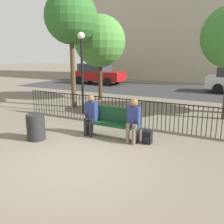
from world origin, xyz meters
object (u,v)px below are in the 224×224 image
tree_3 (71,18)px  trash_bin (36,127)px  park_bench (113,121)px  seated_person_0 (91,113)px  lamp_post (82,60)px  parked_car_1 (97,73)px  seated_person_1 (133,118)px  backpack (147,137)px  tree_1 (100,41)px

tree_3 → trash_bin: bearing=-68.4°
park_bench → seated_person_0: (-0.70, -0.13, 0.20)m
park_bench → seated_person_0: 0.74m
lamp_post → trash_bin: size_ratio=4.33×
lamp_post → parked_car_1: lamp_post is taller
trash_bin → seated_person_0: bearing=42.3°
seated_person_1 → parked_car_1: parked_car_1 is taller
seated_person_0 → parked_car_1: bearing=119.8°
backpack → tree_3: (-4.66, 2.97, 3.77)m
seated_person_0 → backpack: 1.87m
backpack → trash_bin: bearing=-158.4°
park_bench → tree_1: (-3.42, 5.15, 2.56)m
seated_person_0 → tree_3: size_ratio=0.24×
parked_car_1 → park_bench: bearing=-57.2°
seated_person_0 → tree_1: tree_1 is taller
tree_1 → lamp_post: size_ratio=1.34×
lamp_post → parked_car_1: bearing=117.3°
seated_person_0 → tree_1: (-2.71, 5.28, 2.36)m
seated_person_1 → tree_3: tree_3 is taller
parked_car_1 → tree_3: bearing=-66.4°
seated_person_0 → trash_bin: size_ratio=1.64×
backpack → tree_1: tree_1 is taller
tree_3 → park_bench: bearing=-39.5°
seated_person_0 → tree_3: bearing=133.0°
seated_person_0 → trash_bin: 1.67m
tree_3 → seated_person_0: bearing=-47.0°
tree_1 → tree_3: bearing=-93.7°
tree_3 → backpack: bearing=-32.5°
seated_person_0 → seated_person_1: 1.40m
seated_person_0 → tree_3: (-2.86, 3.06, 3.26)m
backpack → tree_1: 7.45m
seated_person_1 → tree_1: (-4.12, 5.28, 2.34)m
seated_person_0 → seated_person_1: seated_person_1 is taller
tree_1 → lamp_post: 3.27m
seated_person_0 → tree_1: 6.39m
parked_car_1 → trash_bin: bearing=-67.1°
park_bench → backpack: park_bench is taller
tree_3 → lamp_post: tree_3 is taller
tree_1 → tree_3: size_ratio=0.86×
trash_bin → tree_1: bearing=103.2°
backpack → trash_bin: 3.25m
tree_3 → lamp_post: size_ratio=1.56×
seated_person_1 → backpack: seated_person_1 is taller
seated_person_1 → backpack: 0.67m
backpack → tree_1: size_ratio=0.09×
tree_1 → park_bench: bearing=-56.4°
lamp_post → parked_car_1: 10.03m
tree_3 → parked_car_1: tree_3 is taller
park_bench → tree_3: (-3.56, 2.93, 3.46)m
backpack → parked_car_1: (-8.16, 11.00, 0.66)m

